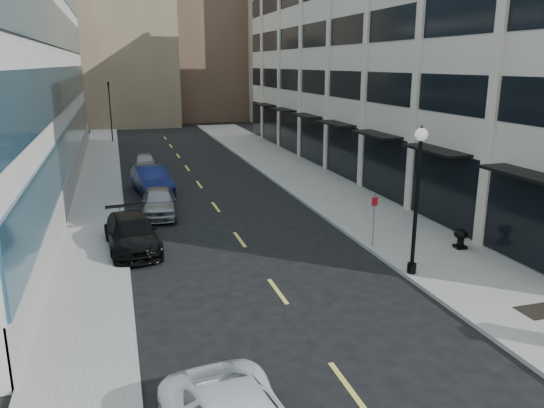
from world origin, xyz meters
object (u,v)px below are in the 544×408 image
lamppost (417,188)px  car_black_pickup (132,233)px  car_silver_sedan (159,202)px  car_blue_sedan (152,180)px  urn_planter (461,237)px  car_grey_sedan (145,163)px  traffic_signal (108,86)px  sign_post (374,213)px

lamppost → car_black_pickup: bearing=148.7°
car_black_pickup → car_silver_sedan: car_silver_sedan is taller
car_blue_sedan → urn_planter: 18.85m
car_silver_sedan → lamppost: lamppost is taller
car_black_pickup → car_silver_sedan: size_ratio=1.15×
car_black_pickup → car_grey_sedan: bearing=79.8°
urn_planter → traffic_signal: bearing=110.5°
car_blue_sedan → sign_post: 15.72m
traffic_signal → car_blue_sedan: bearing=-84.5°
car_blue_sedan → sign_post: (8.50, -13.20, 0.81)m
lamppost → urn_planter: 4.85m
car_black_pickup → car_silver_sedan: bearing=67.7°
traffic_signal → car_grey_sedan: 17.51m
car_black_pickup → sign_post: (10.10, -2.91, 0.92)m
car_silver_sedan → car_grey_sedan: 12.23m
lamppost → urn_planter: bearing=28.3°
car_blue_sedan → car_grey_sedan: size_ratio=1.22×
traffic_signal → car_grey_sedan: (2.30, -16.63, -5.00)m
traffic_signal → car_grey_sedan: size_ratio=1.65×
car_silver_sedan → lamppost: 14.38m
traffic_signal → sign_post: size_ratio=2.99×
car_grey_sedan → urn_planter: (11.99, -21.63, -0.05)m
traffic_signal → car_black_pickup: bearing=-88.8°
urn_planter → sign_post: bearing=158.8°
lamppost → sign_post: size_ratio=2.41×
car_grey_sedan → urn_planter: 24.73m
urn_planter → car_silver_sedan: bearing=141.9°
car_blue_sedan → urn_planter: (11.99, -14.55, -0.18)m
car_blue_sedan → sign_post: bearing=-64.9°
car_black_pickup → lamppost: bearing=-36.3°
car_silver_sedan → car_blue_sedan: bearing=94.5°
lamppost → car_grey_sedan: bearing=109.9°
car_black_pickup → sign_post: size_ratio=2.19×
lamppost → traffic_signal: bearing=105.1°
sign_post → car_silver_sedan: bearing=131.2°
sign_post → urn_planter: 3.87m
lamppost → urn_planter: size_ratio=6.60×
lamppost → sign_post: bearing=90.0°
car_black_pickup → car_silver_sedan: (1.60, 5.14, 0.02)m
car_grey_sedan → car_black_pickup: bearing=-91.6°
car_silver_sedan → car_blue_sedan: (0.00, 5.15, 0.09)m
traffic_signal → car_blue_sedan: size_ratio=1.35×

